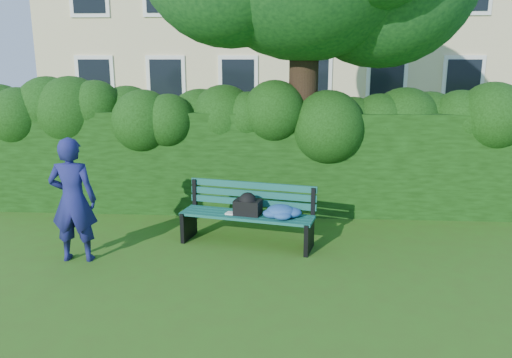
{
  "coord_description": "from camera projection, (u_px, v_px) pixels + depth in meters",
  "views": [
    {
      "loc": [
        0.47,
        -6.59,
        2.69
      ],
      "look_at": [
        0.0,
        0.6,
        0.95
      ],
      "focal_mm": 35.0,
      "sensor_mm": 36.0,
      "label": 1
    }
  ],
  "objects": [
    {
      "name": "ground",
      "position": [
        253.0,
        254.0,
        7.05
      ],
      "size": [
        80.0,
        80.0,
        0.0
      ],
      "primitive_type": "plane",
      "color": "#365919",
      "rests_on": "ground"
    },
    {
      "name": "hedge",
      "position": [
        262.0,
        161.0,
        8.97
      ],
      "size": [
        10.0,
        1.0,
        1.8
      ],
      "color": "black",
      "rests_on": "ground"
    },
    {
      "name": "man_reading",
      "position": [
        73.0,
        200.0,
        6.66
      ],
      "size": [
        0.65,
        0.45,
        1.7
      ],
      "primitive_type": "imported",
      "rotation": [
        0.0,
        0.0,
        3.21
      ],
      "color": "navy",
      "rests_on": "ground"
    },
    {
      "name": "park_bench",
      "position": [
        256.0,
        212.0,
        7.31
      ],
      "size": [
        2.04,
        0.98,
        0.89
      ],
      "rotation": [
        0.0,
        0.0,
        -0.22
      ],
      "color": "#0F4B3D",
      "rests_on": "ground"
    }
  ]
}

